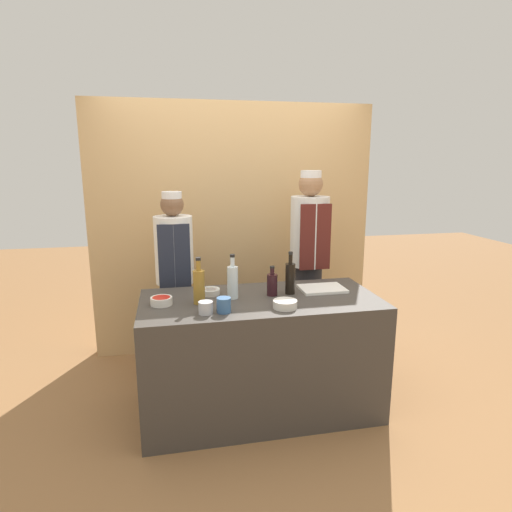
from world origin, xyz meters
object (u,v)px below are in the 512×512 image
Objects in this scene: sauce_bowl_white at (285,304)px; chef_right at (309,261)px; bottle_soy at (290,277)px; chef_left at (175,278)px; cutting_board at (322,289)px; bottle_vinegar at (199,286)px; sauce_bowl_red at (161,300)px; cup_steel at (206,308)px; bottle_wine at (272,284)px; bottle_clear at (233,281)px; cup_blue at (224,305)px; sauce_bowl_orange at (210,291)px.

chef_right is at bearing 62.90° from sauce_bowl_white.
chef_left reaches higher than bottle_soy.
chef_left reaches higher than cutting_board.
bottle_soy is at bearing 7.71° from bottle_vinegar.
sauce_bowl_red is 0.86m from sauce_bowl_white.
cup_steel is at bearing -154.92° from bottle_soy.
sauce_bowl_white is 0.48× the size of cutting_board.
cup_steel is at bearing -159.46° from cutting_board.
cutting_board is at bearing 8.33° from bottle_soy.
bottle_wine reaches higher than cup_steel.
cutting_board is at bearing 7.89° from bottle_vinegar.
chef_right is at bearing 34.70° from bottle_vinegar.
chef_right is (1.01, 0.93, 0.05)m from cup_steel.
cup_blue is (-0.10, -0.28, -0.08)m from bottle_clear.
cup_blue reaches higher than sauce_bowl_orange.
bottle_wine reaches higher than sauce_bowl_red.
chef_left is (-0.30, 0.93, -0.05)m from cup_blue.
bottle_clear is (-0.71, -0.06, 0.12)m from cutting_board.
sauce_bowl_red is at bearing -175.44° from bottle_clear.
bottle_wine is 0.95m from chef_left.
bottle_vinegar is (-0.09, -0.19, 0.11)m from sauce_bowl_orange.
cup_steel is at bearing -83.26° from bottle_vinegar.
sauce_bowl_orange is (-0.47, 0.40, -0.01)m from sauce_bowl_white.
cup_blue is (0.05, -0.41, 0.03)m from sauce_bowl_orange.
bottle_soy is at bearing -9.54° from sauce_bowl_orange.
chef_left is (-0.72, 0.93, -0.03)m from sauce_bowl_white.
sauce_bowl_red is at bearing 174.12° from bottle_vinegar.
sauce_bowl_red is at bearing 149.27° from cup_blue.
sauce_bowl_white is at bearing -52.43° from chef_left.
cup_steel is (-0.12, -0.00, -0.01)m from cup_blue.
bottle_vinegar is at bearing 159.32° from sauce_bowl_white.
bottle_soy is at bearing 3.33° from bottle_clear.
cup_blue is 0.06× the size of chef_right.
cup_steel reaches higher than sauce_bowl_red.
chef_left is at bearing 127.57° from sauce_bowl_white.
sauce_bowl_orange is 0.86m from cutting_board.
bottle_clear is at bearing 15.25° from bottle_vinegar.
bottle_vinegar is 3.49× the size of cup_steel.
sauce_bowl_white is at bearing -111.80° from bottle_soy.
cup_blue reaches higher than sauce_bowl_red.
sauce_bowl_white is 0.50× the size of bottle_clear.
bottle_soy reaches higher than cup_steel.
sauce_bowl_red is at bearing -175.04° from cutting_board.
sauce_bowl_orange is 0.09× the size of chef_left.
sauce_bowl_white is 1.12× the size of sauce_bowl_orange.
sauce_bowl_orange is 1.46× the size of cup_blue.
bottle_vinegar is 0.23m from cup_steel.
chef_left is (-0.84, 0.63, -0.13)m from bottle_soy.
bottle_vinegar is at bearing -171.66° from bottle_wine.
cutting_board is 0.72m from bottle_clear.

